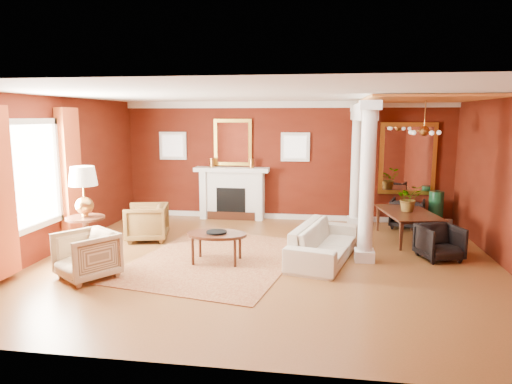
% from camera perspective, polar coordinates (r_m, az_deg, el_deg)
% --- Properties ---
extents(ground, '(8.00, 8.00, 0.00)m').
position_cam_1_polar(ground, '(8.15, 1.39, -8.69)').
color(ground, brown).
rests_on(ground, ground).
extents(room_shell, '(8.04, 7.04, 2.92)m').
position_cam_1_polar(room_shell, '(7.76, 1.45, 5.62)').
color(room_shell, '#53180B').
rests_on(room_shell, ground).
extents(fireplace, '(1.85, 0.42, 1.29)m').
position_cam_1_polar(fireplace, '(11.39, -3.00, -0.14)').
color(fireplace, silver).
rests_on(fireplace, ground).
extents(overmantel_mirror, '(0.95, 0.07, 1.15)m').
position_cam_1_polar(overmantel_mirror, '(11.38, -2.92, 6.22)').
color(overmantel_mirror, gold).
rests_on(overmantel_mirror, fireplace).
extents(flank_window_left, '(0.70, 0.07, 0.70)m').
position_cam_1_polar(flank_window_left, '(11.81, -10.33, 5.70)').
color(flank_window_left, silver).
rests_on(flank_window_left, room_shell).
extents(flank_window_right, '(0.70, 0.07, 0.70)m').
position_cam_1_polar(flank_window_right, '(11.20, 4.93, 5.63)').
color(flank_window_right, silver).
rests_on(flank_window_right, room_shell).
extents(left_window, '(0.21, 2.55, 2.60)m').
position_cam_1_polar(left_window, '(8.66, -25.63, 1.14)').
color(left_window, white).
rests_on(left_window, room_shell).
extents(column_front, '(0.36, 0.36, 2.80)m').
position_cam_1_polar(column_front, '(8.10, 13.73, 1.31)').
color(column_front, silver).
rests_on(column_front, ground).
extents(column_back, '(0.36, 0.36, 2.80)m').
position_cam_1_polar(column_back, '(10.77, 12.48, 3.30)').
color(column_back, silver).
rests_on(column_back, ground).
extents(header_beam, '(0.30, 3.20, 0.32)m').
position_cam_1_polar(header_beam, '(9.61, 13.17, 9.70)').
color(header_beam, silver).
rests_on(header_beam, column_front).
extents(amber_ceiling, '(2.30, 3.40, 0.04)m').
position_cam_1_polar(amber_ceiling, '(9.63, 20.26, 10.86)').
color(amber_ceiling, '#ED9545').
rests_on(amber_ceiling, room_shell).
extents(dining_mirror, '(1.30, 0.07, 1.70)m').
position_cam_1_polar(dining_mirror, '(11.35, 18.42, 3.97)').
color(dining_mirror, gold).
rests_on(dining_mirror, room_shell).
extents(chandelier, '(0.60, 0.62, 0.75)m').
position_cam_1_polar(chandelier, '(9.69, 20.28, 7.16)').
color(chandelier, '#B68039').
rests_on(chandelier, room_shell).
extents(crown_trim, '(8.00, 0.08, 0.16)m').
position_cam_1_polar(crown_trim, '(11.19, 3.71, 10.87)').
color(crown_trim, silver).
rests_on(crown_trim, room_shell).
extents(base_trim, '(8.00, 0.08, 0.12)m').
position_cam_1_polar(base_trim, '(11.46, 3.56, -3.07)').
color(base_trim, silver).
rests_on(base_trim, ground).
extents(rug, '(3.26, 3.96, 0.01)m').
position_cam_1_polar(rug, '(8.28, -4.98, -8.36)').
color(rug, maroon).
rests_on(rug, ground).
extents(sofa, '(1.13, 2.26, 0.85)m').
position_cam_1_polar(sofa, '(8.25, 8.54, -5.49)').
color(sofa, beige).
rests_on(sofa, ground).
extents(armchair_leopard, '(0.92, 0.96, 0.83)m').
position_cam_1_polar(armchair_leopard, '(9.67, -13.52, -3.50)').
color(armchair_leopard, black).
rests_on(armchair_leopard, ground).
extents(armchair_stripe, '(1.09, 1.08, 0.83)m').
position_cam_1_polar(armchair_stripe, '(7.70, -20.43, -7.16)').
color(armchair_stripe, '#CBB287').
rests_on(armchair_stripe, ground).
extents(coffee_table, '(1.05, 1.05, 0.53)m').
position_cam_1_polar(coffee_table, '(7.99, -4.94, -5.46)').
color(coffee_table, black).
rests_on(coffee_table, ground).
extents(coffee_book, '(0.17, 0.05, 0.23)m').
position_cam_1_polar(coffee_book, '(7.98, -5.40, -4.31)').
color(coffee_book, black).
rests_on(coffee_book, coffee_table).
extents(side_table, '(0.67, 0.67, 1.67)m').
position_cam_1_polar(side_table, '(8.55, -20.71, -0.49)').
color(side_table, black).
rests_on(side_table, ground).
extents(dining_table, '(0.88, 1.77, 0.94)m').
position_cam_1_polar(dining_table, '(9.94, 18.60, -3.05)').
color(dining_table, black).
rests_on(dining_table, ground).
extents(dining_chair_near, '(0.83, 0.80, 0.69)m').
position_cam_1_polar(dining_chair_near, '(8.81, 21.98, -5.67)').
color(dining_chair_near, black).
rests_on(dining_chair_near, ground).
extents(dining_chair_far, '(0.87, 0.84, 0.74)m').
position_cam_1_polar(dining_chair_far, '(11.04, 18.37, -2.38)').
color(dining_chair_far, black).
rests_on(dining_chair_far, ground).
extents(green_urn, '(0.36, 0.36, 0.87)m').
position_cam_1_polar(green_urn, '(11.20, 21.51, -2.54)').
color(green_urn, '#144023').
rests_on(green_urn, ground).
extents(potted_plant, '(0.66, 0.69, 0.43)m').
position_cam_1_polar(potted_plant, '(9.87, 18.62, 0.91)').
color(potted_plant, '#26591E').
rests_on(potted_plant, dining_table).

